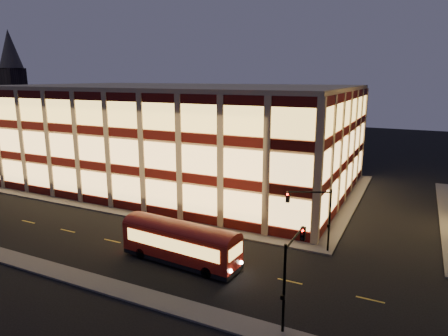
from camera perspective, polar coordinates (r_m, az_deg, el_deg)
The scene contains 11 objects.
ground at distance 47.92m, azimuth -14.50°, elevation -6.68°, with size 200.00×200.00×0.00m, color black.
sidewalk_office_south at distance 50.52m, azimuth -16.37°, elevation -5.68°, with size 54.00×2.00×0.15m, color #514F4C.
sidewalk_office_east at distance 53.75m, azimuth 17.62°, elevation -4.65°, with size 2.00×30.00×0.15m, color #514F4C.
sidewalk_tower_west at distance 53.46m, azimuth 29.39°, elevation -5.84°, with size 2.00×30.00×0.15m, color #514F4C.
sidewalk_near at distance 39.76m, azimuth -26.96°, elevation -11.76°, with size 100.00×2.00×0.15m, color #514F4C.
office_building at distance 61.15m, azimuth -6.67°, elevation 4.85°, with size 50.45×30.45×14.50m.
church_tower at distance 124.51m, azimuth -27.63°, elevation 8.36°, with size 5.00×5.00×18.00m, color #2D2621.
church_spire at distance 124.54m, azimuth -28.32°, elevation 14.77°, with size 6.00×6.00×10.00m, color #4C473F.
traffic_signal_far at distance 36.93m, azimuth 12.78°, elevation -5.75°, with size 3.79×1.87×6.00m.
traffic_signal_near at distance 26.49m, azimuth 9.64°, elevation -13.25°, with size 0.32×4.45×6.00m.
trolley_bus at distance 34.95m, azimuth -6.24°, elevation -10.25°, with size 10.96×3.53×3.65m.
Camera 1 is at (29.94, -33.96, 15.72)m, focal length 32.00 mm.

